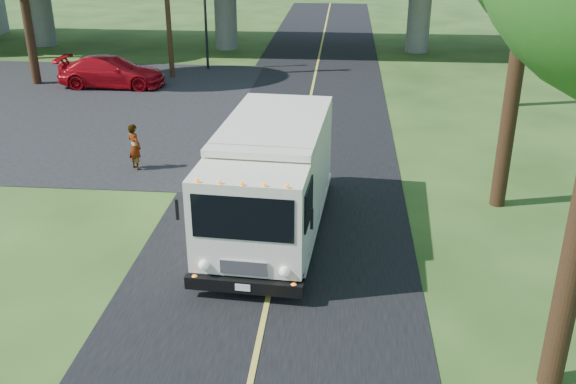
# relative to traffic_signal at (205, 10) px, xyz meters

# --- Properties ---
(road) EXTENTS (7.00, 90.00, 0.02)m
(road) POSITION_rel_traffic_signal_xyz_m (6.00, -16.00, -3.19)
(road) COLOR black
(road) RESTS_ON ground
(parking_lot) EXTENTS (16.00, 18.00, 0.01)m
(parking_lot) POSITION_rel_traffic_signal_xyz_m (-5.00, -8.00, -3.19)
(parking_lot) COLOR black
(parking_lot) RESTS_ON ground
(lane_line) EXTENTS (0.12, 90.00, 0.01)m
(lane_line) POSITION_rel_traffic_signal_xyz_m (6.00, -16.00, -3.17)
(lane_line) COLOR gold
(lane_line) RESTS_ON road
(traffic_signal) EXTENTS (0.18, 0.22, 5.20)m
(traffic_signal) POSITION_rel_traffic_signal_xyz_m (0.00, 0.00, 0.00)
(traffic_signal) COLOR black
(traffic_signal) RESTS_ON ground
(step_van) EXTENTS (3.08, 7.25, 2.98)m
(step_van) POSITION_rel_traffic_signal_xyz_m (5.71, -19.39, -1.58)
(step_van) COLOR silver
(step_van) RESTS_ON ground
(red_sedan) EXTENTS (5.22, 2.17, 1.51)m
(red_sedan) POSITION_rel_traffic_signal_xyz_m (-3.94, -4.23, -2.44)
(red_sedan) COLOR #A80A13
(red_sedan) RESTS_ON ground
(pedestrian) EXTENTS (0.69, 0.67, 1.59)m
(pedestrian) POSITION_rel_traffic_signal_xyz_m (0.64, -15.14, -2.41)
(pedestrian) COLOR gray
(pedestrian) RESTS_ON ground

